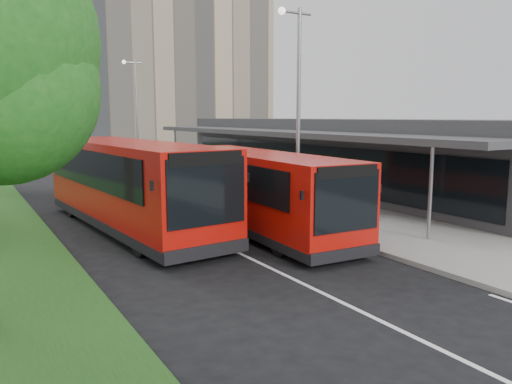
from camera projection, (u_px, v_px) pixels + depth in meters
ground at (226, 247)px, 15.94m from camera, size 120.00×120.00×0.00m
pavement at (172, 173)px, 35.94m from camera, size 5.00×80.00×0.15m
lane_centre_line at (106, 189)px, 28.67m from camera, size 0.12×70.00×0.01m
kerb_dashes at (140, 178)px, 33.74m from camera, size 0.12×56.00×0.01m
office_block at (165, 74)px, 57.33m from camera, size 22.00×12.00×18.00m
station_building at (332, 154)px, 27.93m from camera, size 7.70×26.00×4.00m
lamp_post_near at (297, 101)px, 19.02m from camera, size 1.44×0.28×8.00m
lamp_post_far at (135, 108)px, 35.99m from camera, size 1.44×0.28×8.00m
bus_main at (259, 192)px, 17.92m from camera, size 3.03×10.21×2.86m
bus_second at (130, 185)px, 18.24m from camera, size 3.75×11.57×3.23m
litter_bin at (227, 182)px, 27.53m from camera, size 0.59×0.59×0.82m
bollard at (180, 170)px, 33.22m from camera, size 0.20×0.20×0.96m
car_near at (63, 152)px, 49.76m from camera, size 2.63×3.94×1.25m
car_far at (20, 149)px, 53.26m from camera, size 2.54×4.42×1.38m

